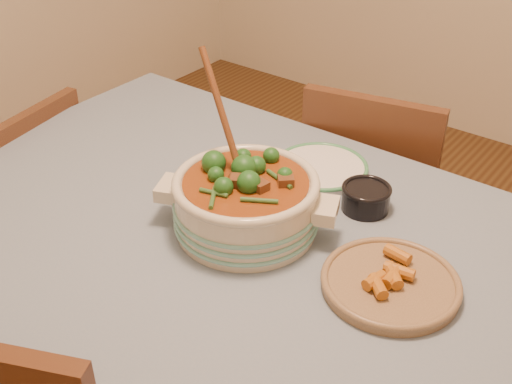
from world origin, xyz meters
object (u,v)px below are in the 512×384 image
at_px(chair_far, 372,194).
at_px(fried_plate, 391,281).
at_px(stew_casserole, 246,198).
at_px(white_plate, 321,167).
at_px(chair_left, 27,204).
at_px(dining_table, 245,271).
at_px(condiment_bowl, 366,196).

bearing_deg(chair_far, fried_plate, 107.14).
height_order(stew_casserole, white_plate, stew_casserole).
bearing_deg(white_plate, chair_left, -160.77).
bearing_deg(stew_casserole, fried_plate, 2.63).
distance_m(white_plate, chair_far, 0.46).
bearing_deg(chair_far, white_plate, 80.91).
bearing_deg(stew_casserole, dining_table, -55.09).
xyz_separation_m(stew_casserole, chair_far, (-0.02, 0.67, -0.35)).
distance_m(fried_plate, chair_far, 0.81).
bearing_deg(condiment_bowl, dining_table, -119.54).
relative_size(chair_far, chair_left, 1.08).
height_order(chair_far, chair_left, chair_far).
bearing_deg(fried_plate, dining_table, -171.53).
xyz_separation_m(dining_table, chair_left, (-0.92, 0.03, -0.21)).
height_order(stew_casserole, chair_left, stew_casserole).
bearing_deg(chair_left, chair_far, 116.51).
bearing_deg(fried_plate, chair_far, 119.58).
distance_m(white_plate, condiment_bowl, 0.19).
relative_size(white_plate, fried_plate, 0.87).
relative_size(stew_casserole, fried_plate, 1.16).
relative_size(dining_table, chair_far, 1.94).
bearing_deg(condiment_bowl, chair_far, 113.83).
relative_size(condiment_bowl, fried_plate, 0.40).
height_order(condiment_bowl, fried_plate, condiment_bowl).
xyz_separation_m(dining_table, chair_far, (-0.05, 0.71, -0.17)).
distance_m(dining_table, chair_left, 0.95).
bearing_deg(chair_far, condiment_bowl, 101.39).
relative_size(white_plate, condiment_bowl, 2.16).
xyz_separation_m(condiment_bowl, chair_left, (-1.07, -0.23, -0.34)).
height_order(stew_casserole, fried_plate, stew_casserole).
bearing_deg(stew_casserole, chair_left, -179.85).
bearing_deg(condiment_bowl, white_plate, 155.18).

